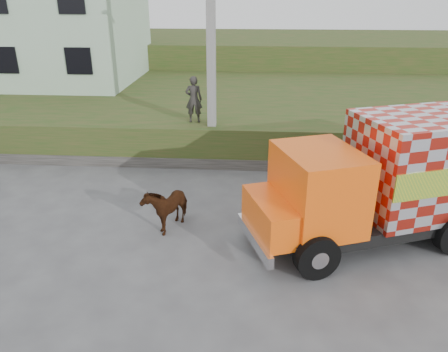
# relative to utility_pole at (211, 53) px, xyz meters

# --- Properties ---
(ground) EXTENTS (120.00, 120.00, 0.00)m
(ground) POSITION_rel_utility_pole_xyz_m (1.00, -4.60, -4.08)
(ground) COLOR #474749
(ground) RESTS_ON ground
(embankment) EXTENTS (40.00, 12.00, 1.50)m
(embankment) POSITION_rel_utility_pole_xyz_m (1.00, 5.40, -3.33)
(embankment) COLOR #254818
(embankment) RESTS_ON ground
(embankment_far) EXTENTS (40.00, 12.00, 3.00)m
(embankment_far) POSITION_rel_utility_pole_xyz_m (1.00, 17.40, -2.58)
(embankment_far) COLOR #254818
(embankment_far) RESTS_ON ground
(retaining_strip) EXTENTS (16.00, 0.50, 0.40)m
(retaining_strip) POSITION_rel_utility_pole_xyz_m (-1.00, -0.40, -3.88)
(retaining_strip) COLOR #595651
(retaining_strip) RESTS_ON ground
(building) EXTENTS (10.00, 8.00, 6.00)m
(building) POSITION_rel_utility_pole_xyz_m (-10.00, 8.40, 0.42)
(building) COLOR #A8C5AC
(building) RESTS_ON embankment
(utility_pole) EXTENTS (1.20, 0.30, 8.00)m
(utility_pole) POSITION_rel_utility_pole_xyz_m (0.00, 0.00, 0.00)
(utility_pole) COLOR gray
(utility_pole) RESTS_ON ground
(cargo_truck) EXTENTS (7.69, 4.67, 3.27)m
(cargo_truck) POSITION_rel_utility_pole_xyz_m (5.45, -4.85, -2.39)
(cargo_truck) COLOR black
(cargo_truck) RESTS_ON ground
(cow) EXTENTS (1.23, 1.67, 1.29)m
(cow) POSITION_rel_utility_pole_xyz_m (-0.80, -4.83, -3.43)
(cow) COLOR #37140D
(cow) RESTS_ON ground
(pedestrian) EXTENTS (0.64, 0.43, 1.72)m
(pedestrian) POSITION_rel_utility_pole_xyz_m (-0.71, 0.42, -1.72)
(pedestrian) COLOR #2A2825
(pedestrian) RESTS_ON embankment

